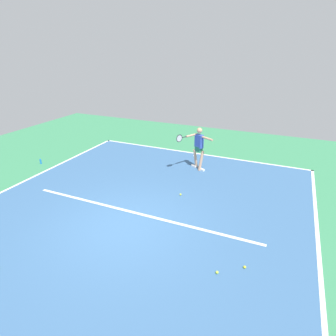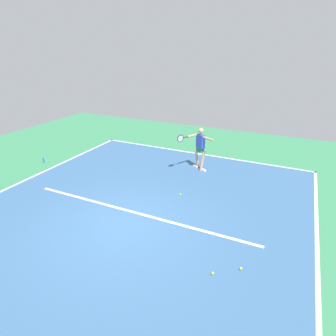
# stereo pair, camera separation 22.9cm
# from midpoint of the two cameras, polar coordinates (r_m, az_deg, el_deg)

# --- Properties ---
(ground_plane) EXTENTS (22.25, 22.25, 0.00)m
(ground_plane) POSITION_cam_midpoint_polar(r_m,az_deg,el_deg) (8.18, -8.40, -11.40)
(ground_plane) COLOR #388456
(court_surface) EXTENTS (10.01, 12.88, 0.00)m
(court_surface) POSITION_cam_midpoint_polar(r_m,az_deg,el_deg) (8.18, -8.40, -11.39)
(court_surface) COLOR #38608E
(court_surface) RESTS_ON ground_plane
(court_line_baseline_near) EXTENTS (10.01, 0.10, 0.01)m
(court_line_baseline_near) POSITION_cam_midpoint_polar(r_m,az_deg,el_deg) (13.34, 6.71, 2.89)
(court_line_baseline_near) COLOR white
(court_line_baseline_near) RESTS_ON ground_plane
(court_line_sideline_left) EXTENTS (0.10, 12.88, 0.01)m
(court_line_sideline_left) POSITION_cam_midpoint_polar(r_m,az_deg,el_deg) (7.27, 28.91, -19.71)
(court_line_sideline_left) COLOR white
(court_line_sideline_left) RESTS_ON ground_plane
(court_line_sideline_right) EXTENTS (0.10, 12.88, 0.01)m
(court_line_sideline_right) POSITION_cam_midpoint_polar(r_m,az_deg,el_deg) (11.40, -29.78, -3.91)
(court_line_sideline_right) COLOR white
(court_line_sideline_right) RESTS_ON ground_plane
(court_line_service) EXTENTS (7.50, 0.10, 0.01)m
(court_line_service) POSITION_cam_midpoint_polar(r_m,az_deg,el_deg) (8.68, -5.78, -8.99)
(court_line_service) COLOR white
(court_line_service) RESTS_ON ground_plane
(court_line_centre_mark) EXTENTS (0.10, 0.30, 0.01)m
(court_line_centre_mark) POSITION_cam_midpoint_polar(r_m,az_deg,el_deg) (13.16, 6.42, 2.62)
(court_line_centre_mark) COLOR white
(court_line_centre_mark) RESTS_ON ground_plane
(tennis_player) EXTENTS (1.29, 1.06, 1.74)m
(tennis_player) POSITION_cam_midpoint_polar(r_m,az_deg,el_deg) (11.29, 7.01, 4.41)
(tennis_player) COLOR tan
(tennis_player) RESTS_ON ground_plane
(tennis_ball_near_player) EXTENTS (0.07, 0.07, 0.07)m
(tennis_ball_near_player) POSITION_cam_midpoint_polar(r_m,az_deg,el_deg) (9.57, 3.20, -5.41)
(tennis_ball_near_player) COLOR yellow
(tennis_ball_near_player) RESTS_ON ground_plane
(tennis_ball_centre_court) EXTENTS (0.07, 0.07, 0.07)m
(tennis_ball_centre_court) POSITION_cam_midpoint_polar(r_m,az_deg,el_deg) (6.96, 15.49, -19.01)
(tennis_ball_centre_court) COLOR yellow
(tennis_ball_centre_court) RESTS_ON ground_plane
(tennis_ball_by_baseline) EXTENTS (0.07, 0.07, 0.07)m
(tennis_ball_by_baseline) POSITION_cam_midpoint_polar(r_m,az_deg,el_deg) (6.72, 10.05, -20.24)
(tennis_ball_by_baseline) COLOR #C6E53D
(tennis_ball_by_baseline) RESTS_ON ground_plane
(water_bottle) EXTENTS (0.07, 0.07, 0.22)m
(water_bottle) POSITION_cam_midpoint_polar(r_m,az_deg,el_deg) (13.28, -23.41, 1.46)
(water_bottle) COLOR blue
(water_bottle) RESTS_ON ground_plane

